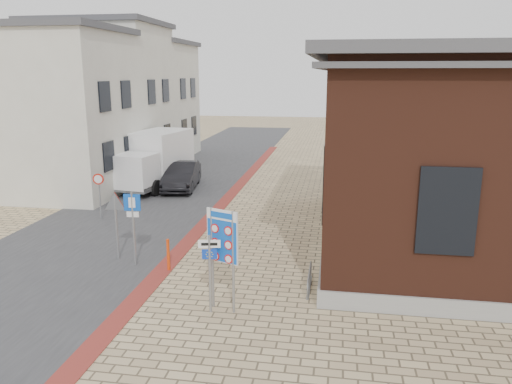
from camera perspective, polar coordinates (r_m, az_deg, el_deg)
The scene contains 16 objects.
ground at distance 13.23m, azimuth -6.41°, elevation -13.95°, with size 120.00×120.00×0.00m, color tan.
road_strip at distance 28.37m, azimuth -8.94°, elevation 0.95°, with size 7.00×60.00×0.02m, color #38383A.
curb_strip at distance 22.75m, azimuth -4.47°, elevation -2.02°, with size 0.60×40.00×0.02m, color maroon.
brick_building at distance 19.31m, azimuth 26.48°, elevation 4.35°, with size 13.00×13.00×6.80m.
townhouse_near at distance 27.39m, azimuth -22.39°, elevation 8.47°, with size 7.40×6.40×8.30m.
townhouse_mid at distance 32.62m, azimuth -16.91°, elevation 10.24°, with size 7.40×6.40×9.10m.
townhouse_far at distance 38.11m, azimuth -12.88°, elevation 10.26°, with size 7.40×6.40×8.30m.
bike_rack at distance 14.69m, azimuth 6.12°, elevation -9.91°, with size 0.08×1.80×0.60m.
sedan at distance 26.96m, azimuth -8.49°, elevation 1.85°, with size 1.52×4.35×1.43m, color black.
box_truck at distance 27.54m, azimuth -11.59°, elevation 3.70°, with size 3.10×5.96×2.97m.
border_sign at distance 12.79m, azimuth -3.86°, elevation -5.35°, with size 0.88×0.39×2.72m.
essen_sign at distance 12.88m, azimuth -5.31°, elevation -8.06°, with size 0.56×0.15×2.10m.
parking_sign at distance 16.30m, azimuth -13.89°, elevation -2.66°, with size 0.54×0.08×2.44m.
yield_sign at distance 16.97m, azimuth -15.77°, elevation -1.95°, with size 0.80×0.12×2.26m.
speed_sign at distance 21.91m, azimuth -17.48°, elevation 0.26°, with size 0.47×0.10×2.00m.
bollard at distance 15.97m, azimuth -9.99°, elevation -7.10°, with size 0.09×0.09×1.04m, color #DF3C0B.
Camera 1 is at (3.32, -11.27, 6.07)m, focal length 35.00 mm.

